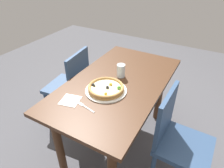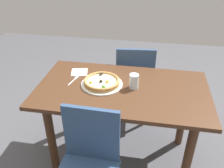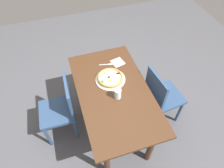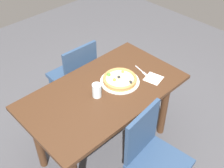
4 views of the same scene
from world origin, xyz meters
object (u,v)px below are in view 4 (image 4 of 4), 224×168
at_px(chair_far, 153,156).
at_px(pizza, 120,79).
at_px(dining_table, 104,101).
at_px(drinking_glass, 97,90).
at_px(plate, 120,81).
at_px(napkin, 153,78).
at_px(chair_near, 75,75).
at_px(fork, 142,71).

distance_m(chair_far, pizza, 0.69).
xyz_separation_m(dining_table, drinking_glass, (0.09, 0.01, 0.19)).
distance_m(plate, drinking_glass, 0.27).
relative_size(dining_table, plate, 4.04).
relative_size(drinking_glass, napkin, 0.85).
relative_size(chair_near, napkin, 6.36).
xyz_separation_m(chair_near, plate, (-0.03, 0.62, 0.27)).
relative_size(pizza, fork, 1.78).
height_order(chair_far, napkin, chair_far).
bearing_deg(napkin, chair_far, 41.52).
bearing_deg(fork, dining_table, -84.47).
bearing_deg(fork, drinking_glass, -81.70).
bearing_deg(napkin, pizza, -35.64).
distance_m(dining_table, fork, 0.44).
height_order(pizza, fork, pizza).
xyz_separation_m(chair_far, napkin, (-0.47, -0.41, 0.27)).
xyz_separation_m(dining_table, fork, (-0.42, 0.05, 0.13)).
height_order(plate, fork, plate).
distance_m(dining_table, napkin, 0.47).
height_order(dining_table, chair_near, chair_near).
xyz_separation_m(chair_far, plate, (-0.22, -0.59, 0.27)).
relative_size(fork, napkin, 1.18).
xyz_separation_m(chair_near, chair_far, (0.19, 1.20, 0.00)).
distance_m(fork, napkin, 0.14).
height_order(chair_far, drinking_glass, chair_far).
distance_m(plate, napkin, 0.30).
height_order(fork, napkin, fork).
height_order(chair_far, fork, chair_far).
relative_size(dining_table, chair_far, 1.55).
height_order(chair_near, plate, chair_near).
distance_m(chair_far, plate, 0.68).
bearing_deg(plate, dining_table, -5.12).
height_order(chair_near, fork, chair_near).
bearing_deg(chair_near, fork, -65.03).
bearing_deg(chair_far, drinking_glass, -92.33).
bearing_deg(plate, chair_near, -87.13).
bearing_deg(chair_far, plate, -116.89).
bearing_deg(pizza, chair_near, -87.13).
distance_m(dining_table, drinking_glass, 0.21).
relative_size(pizza, napkin, 2.09).
bearing_deg(chair_far, pizza, -116.86).
distance_m(plate, fork, 0.25).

